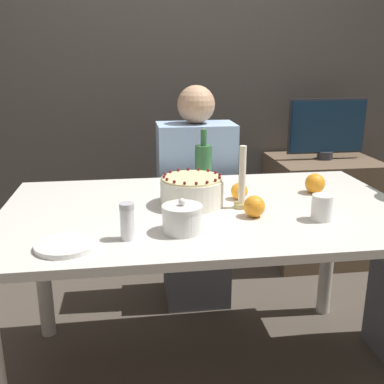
{
  "coord_description": "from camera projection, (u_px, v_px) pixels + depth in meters",
  "views": [
    {
      "loc": [
        -0.29,
        -1.61,
        1.31
      ],
      "look_at": [
        -0.05,
        0.04,
        0.81
      ],
      "focal_mm": 42.0,
      "sensor_mm": 36.0,
      "label": 1
    }
  ],
  "objects": [
    {
      "name": "ground_plane",
      "position": [
        205.0,
        374.0,
        1.94
      ],
      "size": [
        12.0,
        12.0,
        0.0
      ],
      "primitive_type": "plane",
      "color": "#4C4238"
    },
    {
      "name": "wall_behind",
      "position": [
        170.0,
        60.0,
        2.89
      ],
      "size": [
        8.0,
        0.05,
        2.6
      ],
      "color": "#4C4742",
      "rests_on": "ground_plane"
    },
    {
      "name": "dining_table",
      "position": [
        206.0,
        234.0,
        1.75
      ],
      "size": [
        1.55,
        0.93,
        0.76
      ],
      "color": "beige",
      "rests_on": "ground_plane"
    },
    {
      "name": "cake",
      "position": [
        192.0,
        191.0,
        1.74
      ],
      "size": [
        0.25,
        0.25,
        0.12
      ],
      "color": "white",
      "rests_on": "dining_table"
    },
    {
      "name": "sugar_bowl",
      "position": [
        182.0,
        219.0,
        1.47
      ],
      "size": [
        0.13,
        0.13,
        0.12
      ],
      "color": "silver",
      "rests_on": "dining_table"
    },
    {
      "name": "sugar_shaker",
      "position": [
        127.0,
        221.0,
        1.4
      ],
      "size": [
        0.05,
        0.05,
        0.12
      ],
      "color": "white",
      "rests_on": "dining_table"
    },
    {
      "name": "plate_stack",
      "position": [
        66.0,
        245.0,
        1.35
      ],
      "size": [
        0.19,
        0.19,
        0.02
      ],
      "color": "silver",
      "rests_on": "dining_table"
    },
    {
      "name": "candle",
      "position": [
        242.0,
        184.0,
        1.69
      ],
      "size": [
        0.06,
        0.06,
        0.24
      ],
      "color": "tan",
      "rests_on": "dining_table"
    },
    {
      "name": "bottle",
      "position": [
        203.0,
        164.0,
        1.99
      ],
      "size": [
        0.08,
        0.08,
        0.25
      ],
      "color": "#2D6638",
      "rests_on": "dining_table"
    },
    {
      "name": "cup",
      "position": [
        322.0,
        208.0,
        1.57
      ],
      "size": [
        0.07,
        0.07,
        0.09
      ],
      "color": "white",
      "rests_on": "dining_table"
    },
    {
      "name": "orange_fruit_0",
      "position": [
        254.0,
        206.0,
        1.61
      ],
      "size": [
        0.08,
        0.08,
        0.08
      ],
      "color": "orange",
      "rests_on": "dining_table"
    },
    {
      "name": "orange_fruit_1",
      "position": [
        315.0,
        183.0,
        1.89
      ],
      "size": [
        0.08,
        0.08,
        0.08
      ],
      "color": "orange",
      "rests_on": "dining_table"
    },
    {
      "name": "orange_fruit_2",
      "position": [
        239.0,
        191.0,
        1.81
      ],
      "size": [
        0.07,
        0.07,
        0.07
      ],
      "color": "orange",
      "rests_on": "dining_table"
    },
    {
      "name": "person_man_blue_shirt",
      "position": [
        196.0,
        212.0,
        2.43
      ],
      "size": [
        0.4,
        0.34,
        1.18
      ],
      "rotation": [
        0.0,
        0.0,
        3.14
      ],
      "color": "#595960",
      "rests_on": "ground_plane"
    },
    {
      "name": "side_cabinet",
      "position": [
        320.0,
        209.0,
        3.0
      ],
      "size": [
        0.65,
        0.55,
        0.68
      ],
      "color": "brown",
      "rests_on": "ground_plane"
    },
    {
      "name": "tv_monitor",
      "position": [
        327.0,
        128.0,
        2.85
      ],
      "size": [
        0.51,
        0.1,
        0.38
      ],
      "color": "#2D2D33",
      "rests_on": "side_cabinet"
    }
  ]
}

